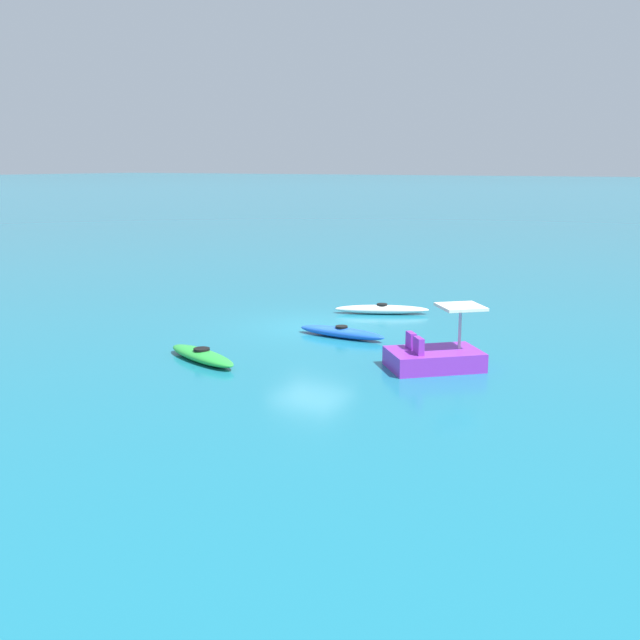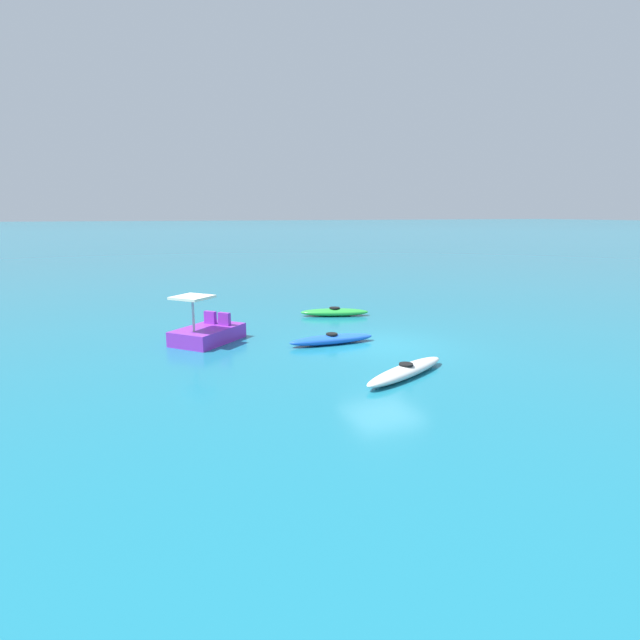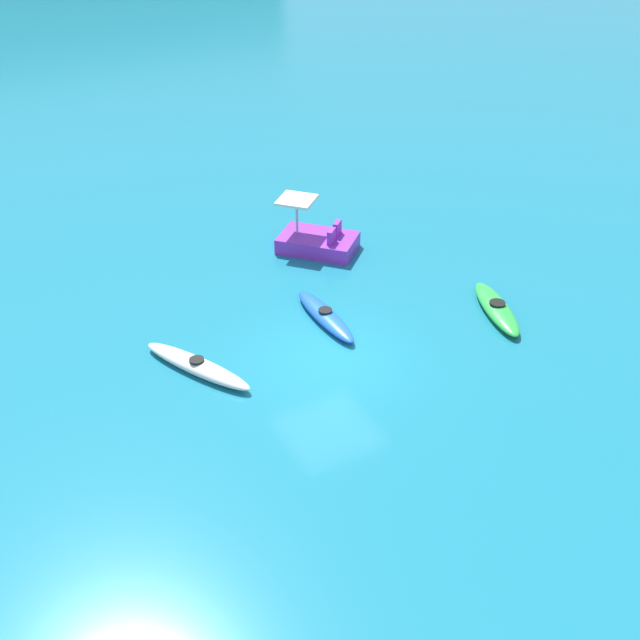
{
  "view_description": "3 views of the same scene",
  "coord_description": "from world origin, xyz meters",
  "views": [
    {
      "loc": [
        20.26,
        12.09,
        5.33
      ],
      "look_at": [
        1.34,
        1.12,
        0.62
      ],
      "focal_mm": 40.83,
      "sensor_mm": 36.0,
      "label": 1
    },
    {
      "loc": [
        -14.56,
        8.08,
        4.3
      ],
      "look_at": [
        2.05,
        1.48,
        0.57
      ],
      "focal_mm": 28.79,
      "sensor_mm": 36.0,
      "label": 2
    },
    {
      "loc": [
        -8.33,
        -14.58,
        11.98
      ],
      "look_at": [
        0.3,
        1.01,
        0.49
      ],
      "focal_mm": 44.75,
      "sensor_mm": 36.0,
      "label": 3
    }
  ],
  "objects": [
    {
      "name": "kayak_blue",
      "position": [
        0.77,
        1.57,
        0.16
      ],
      "size": [
        0.64,
        2.98,
        0.37
      ],
      "color": "blue",
      "rests_on": "ground_plane"
    },
    {
      "name": "kayak_green",
      "position": [
        5.17,
        -0.42,
        0.16
      ],
      "size": [
        1.58,
        2.96,
        0.37
      ],
      "color": "green",
      "rests_on": "ground_plane"
    },
    {
      "name": "kayak_white",
      "position": [
        -3.19,
        1.09,
        0.16
      ],
      "size": [
        2.03,
        3.31,
        0.37
      ],
      "color": "white",
      "rests_on": "ground_plane"
    },
    {
      "name": "ground_plane",
      "position": [
        0.0,
        0.0,
        0.0
      ],
      "size": [
        600.0,
        600.0,
        0.0
      ],
      "primitive_type": "plane",
      "color": "#19728C"
    },
    {
      "name": "pedal_boat_purple",
      "position": [
        2.61,
        5.38,
        0.34
      ],
      "size": [
        2.73,
        2.78,
        1.68
      ],
      "color": "purple",
      "rests_on": "ground_plane"
    }
  ]
}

